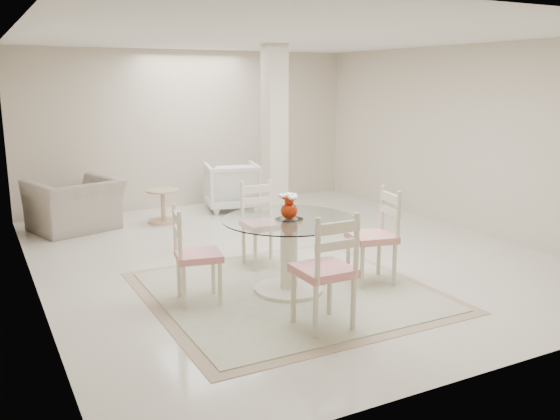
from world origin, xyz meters
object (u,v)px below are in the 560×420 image
dining_chair_south (328,263)px  dining_chair_north (261,217)px  dining_table (289,255)px  recliner_taupe (75,205)px  dining_chair_east (378,229)px  red_vase (289,206)px  side_table (163,207)px  armchair_white (232,186)px  dining_chair_west (191,248)px  column (275,139)px

dining_chair_south → dining_chair_north: bearing=-99.3°
dining_table → recliner_taupe: (-1.55, 3.78, -0.02)m
dining_chair_east → dining_chair_south: (-1.17, -0.84, 0.02)m
red_vase → dining_chair_south: bearing=-99.1°
red_vase → side_table: red_vase is taller
dining_chair_east → recliner_taupe: (-2.56, 3.95, -0.22)m
dining_chair_north → armchair_white: 3.20m
dining_chair_south → armchair_white: 5.23m
dining_chair_east → side_table: 4.06m
dining_chair_north → recliner_taupe: (-1.71, 2.77, -0.20)m
armchair_white → dining_chair_west: bearing=74.7°
dining_chair_west → dining_chair_north: bearing=-43.8°
dining_table → recliner_taupe: 4.08m
side_table → dining_chair_north: bearing=-81.2°
armchair_white → side_table: size_ratio=1.71×
column → side_table: size_ratio=5.17×
recliner_taupe → armchair_white: size_ratio=1.33×
dining_chair_east → armchair_white: 4.24m
recliner_taupe → side_table: size_ratio=2.27×
armchair_white → side_table: 1.41m
dining_chair_north → dining_chair_south: dining_chair_south is taller
column → red_vase: size_ratio=10.00×
recliner_taupe → side_table: recliner_taupe is taller
dining_chair_west → recliner_taupe: size_ratio=0.92×
side_table → recliner_taupe: bearing=175.3°
column → red_vase: (-1.14, -2.55, -0.42)m
recliner_taupe → column: bearing=137.2°
dining_chair_north → side_table: size_ratio=2.13×
dining_chair_north → dining_chair_west: size_ratio=1.02×
dining_chair_south → red_vase: bearing=-99.3°
dining_chair_east → recliner_taupe: 4.71m
dining_chair_east → recliner_taupe: dining_chair_east is taller
dining_chair_south → dining_chair_west: bearing=-54.8°
red_vase → dining_chair_west: (-1.01, 0.17, -0.36)m
dining_chair_north → recliner_taupe: 3.26m
dining_table → dining_chair_west: (-1.01, 0.17, 0.17)m
dining_chair_east → side_table: (-1.26, 3.84, -0.37)m
dining_table → dining_chair_west: dining_chair_west is taller
dining_table → side_table: 3.68m
recliner_taupe → dining_table: bearing=94.0°
dining_chair_south → side_table: dining_chair_south is taller
column → dining_chair_east: 2.82m
dining_chair_south → dining_chair_east: bearing=-144.6°
dining_chair_west → side_table: bearing=-1.6°
red_vase → dining_chair_north: size_ratio=0.24×
dining_chair_east → recliner_taupe: bearing=-136.0°
dining_chair_east → dining_chair_north: dining_chair_east is taller
dining_chair_east → dining_chair_west: dining_chair_east is taller
side_table → dining_chair_south: bearing=-89.0°
dining_chair_east → dining_chair_south: 1.44m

